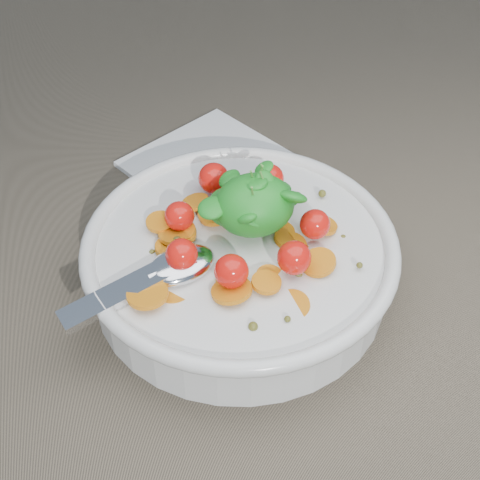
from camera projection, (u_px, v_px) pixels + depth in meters
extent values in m
plane|color=#796C56|center=(259.00, 261.00, 0.67)|extent=(6.00, 6.00, 0.00)
cylinder|color=silver|center=(240.00, 264.00, 0.63)|extent=(0.28, 0.28, 0.05)
torus|color=silver|center=(240.00, 244.00, 0.62)|extent=(0.29, 0.29, 0.02)
cylinder|color=silver|center=(240.00, 281.00, 0.65)|extent=(0.14, 0.14, 0.01)
cylinder|color=brown|center=(240.00, 264.00, 0.63)|extent=(0.25, 0.25, 0.04)
cylinder|color=orange|center=(290.00, 307.00, 0.56)|extent=(0.05, 0.05, 0.02)
cylinder|color=orange|center=(243.00, 195.00, 0.66)|extent=(0.05, 0.05, 0.01)
cylinder|color=orange|center=(232.00, 279.00, 0.58)|extent=(0.04, 0.04, 0.01)
cylinder|color=orange|center=(271.00, 279.00, 0.59)|extent=(0.03, 0.03, 0.02)
cylinder|color=orange|center=(252.00, 197.00, 0.65)|extent=(0.04, 0.04, 0.01)
cylinder|color=orange|center=(288.00, 249.00, 0.62)|extent=(0.05, 0.05, 0.02)
cylinder|color=orange|center=(319.00, 262.00, 0.59)|extent=(0.04, 0.04, 0.02)
cylinder|color=orange|center=(283.00, 278.00, 0.59)|extent=(0.04, 0.04, 0.01)
cylinder|color=orange|center=(266.00, 282.00, 0.57)|extent=(0.03, 0.03, 0.01)
cylinder|color=orange|center=(321.00, 224.00, 0.63)|extent=(0.04, 0.04, 0.02)
cylinder|color=orange|center=(160.00, 222.00, 0.62)|extent=(0.04, 0.04, 0.01)
cylinder|color=orange|center=(278.00, 235.00, 0.63)|extent=(0.04, 0.04, 0.01)
cylinder|color=orange|center=(178.00, 234.00, 0.62)|extent=(0.04, 0.04, 0.01)
cylinder|color=orange|center=(293.00, 239.00, 0.62)|extent=(0.04, 0.04, 0.01)
cylinder|color=orange|center=(255.00, 227.00, 0.64)|extent=(0.04, 0.04, 0.01)
cylinder|color=orange|center=(215.00, 213.00, 0.63)|extent=(0.05, 0.05, 0.01)
cylinder|color=orange|center=(173.00, 292.00, 0.58)|extent=(0.04, 0.04, 0.01)
cylinder|color=orange|center=(173.00, 248.00, 0.61)|extent=(0.04, 0.04, 0.01)
cylinder|color=orange|center=(232.00, 290.00, 0.57)|extent=(0.05, 0.05, 0.01)
cylinder|color=orange|center=(195.00, 202.00, 0.65)|extent=(0.03, 0.04, 0.01)
cylinder|color=orange|center=(195.00, 263.00, 0.59)|extent=(0.04, 0.04, 0.01)
cylinder|color=orange|center=(148.00, 294.00, 0.56)|extent=(0.05, 0.05, 0.01)
cylinder|color=orange|center=(181.00, 232.00, 0.62)|extent=(0.04, 0.04, 0.01)
sphere|color=brown|center=(299.00, 276.00, 0.59)|extent=(0.01, 0.01, 0.01)
sphere|color=brown|center=(152.00, 252.00, 0.61)|extent=(0.01, 0.01, 0.01)
sphere|color=brown|center=(297.00, 273.00, 0.58)|extent=(0.01, 0.01, 0.01)
sphere|color=brown|center=(170.00, 282.00, 0.58)|extent=(0.01, 0.01, 0.01)
sphere|color=brown|center=(263.00, 219.00, 0.63)|extent=(0.01, 0.01, 0.01)
sphere|color=brown|center=(156.00, 223.00, 0.64)|extent=(0.01, 0.01, 0.01)
sphere|color=brown|center=(232.00, 179.00, 0.67)|extent=(0.01, 0.01, 0.01)
sphere|color=brown|center=(223.00, 179.00, 0.68)|extent=(0.01, 0.01, 0.01)
sphere|color=brown|center=(151.00, 288.00, 0.58)|extent=(0.01, 0.01, 0.01)
sphere|color=brown|center=(175.00, 257.00, 0.60)|extent=(0.01, 0.01, 0.01)
sphere|color=brown|center=(322.00, 193.00, 0.66)|extent=(0.01, 0.01, 0.01)
sphere|color=brown|center=(360.00, 265.00, 0.59)|extent=(0.01, 0.01, 0.01)
sphere|color=brown|center=(177.00, 240.00, 0.61)|extent=(0.01, 0.01, 0.01)
sphere|color=brown|center=(253.00, 326.00, 0.54)|extent=(0.01, 0.01, 0.01)
sphere|color=brown|center=(175.00, 273.00, 0.58)|extent=(0.01, 0.01, 0.01)
sphere|color=brown|center=(287.00, 319.00, 0.55)|extent=(0.01, 0.01, 0.01)
sphere|color=brown|center=(225.00, 289.00, 0.57)|extent=(0.01, 0.01, 0.01)
sphere|color=brown|center=(343.00, 237.00, 0.62)|extent=(0.01, 0.01, 0.01)
sphere|color=red|center=(315.00, 224.00, 0.61)|extent=(0.03, 0.03, 0.03)
sphere|color=red|center=(269.00, 178.00, 0.66)|extent=(0.03, 0.03, 0.03)
sphere|color=red|center=(214.00, 178.00, 0.65)|extent=(0.03, 0.03, 0.03)
sphere|color=red|center=(179.00, 216.00, 0.62)|extent=(0.03, 0.03, 0.03)
sphere|color=red|center=(182.00, 255.00, 0.58)|extent=(0.03, 0.03, 0.03)
sphere|color=red|center=(231.00, 271.00, 0.56)|extent=(0.03, 0.03, 0.03)
sphere|color=red|center=(294.00, 258.00, 0.58)|extent=(0.03, 0.03, 0.03)
ellipsoid|color=#209024|center=(254.00, 205.00, 0.60)|extent=(0.07, 0.06, 0.05)
ellipsoid|color=#209024|center=(230.00, 207.00, 0.61)|extent=(0.04, 0.04, 0.03)
ellipsoid|color=#209024|center=(291.00, 200.00, 0.61)|extent=(0.03, 0.03, 0.02)
ellipsoid|color=#209024|center=(254.00, 195.00, 0.58)|extent=(0.03, 0.03, 0.02)
ellipsoid|color=#209024|center=(254.00, 196.00, 0.60)|extent=(0.02, 0.02, 0.01)
ellipsoid|color=#209024|center=(248.00, 194.00, 0.59)|extent=(0.03, 0.03, 0.01)
ellipsoid|color=#209024|center=(260.00, 191.00, 0.59)|extent=(0.03, 0.03, 0.02)
ellipsoid|color=#209024|center=(265.00, 182.00, 0.59)|extent=(0.02, 0.03, 0.02)
ellipsoid|color=#209024|center=(244.00, 192.00, 0.61)|extent=(0.03, 0.03, 0.02)
ellipsoid|color=#209024|center=(252.00, 218.00, 0.58)|extent=(0.03, 0.03, 0.02)
ellipsoid|color=#209024|center=(247.00, 218.00, 0.58)|extent=(0.03, 0.03, 0.02)
ellipsoid|color=#209024|center=(247.00, 194.00, 0.60)|extent=(0.03, 0.03, 0.02)
ellipsoid|color=#209024|center=(268.00, 191.00, 0.61)|extent=(0.02, 0.02, 0.01)
ellipsoid|color=#209024|center=(249.00, 190.00, 0.59)|extent=(0.03, 0.03, 0.02)
ellipsoid|color=#209024|center=(257.00, 184.00, 0.59)|extent=(0.03, 0.03, 0.01)
ellipsoid|color=#209024|center=(217.00, 207.00, 0.61)|extent=(0.02, 0.02, 0.01)
ellipsoid|color=#209024|center=(260.00, 183.00, 0.60)|extent=(0.02, 0.02, 0.02)
ellipsoid|color=#209024|center=(292.00, 197.00, 0.59)|extent=(0.03, 0.03, 0.03)
ellipsoid|color=#209024|center=(254.00, 199.00, 0.60)|extent=(0.03, 0.03, 0.01)
ellipsoid|color=#209024|center=(259.00, 192.00, 0.59)|extent=(0.03, 0.04, 0.02)
ellipsoid|color=#209024|center=(259.00, 195.00, 0.59)|extent=(0.03, 0.03, 0.02)
ellipsoid|color=#209024|center=(255.00, 185.00, 0.59)|extent=(0.03, 0.03, 0.02)
ellipsoid|color=#209024|center=(264.00, 168.00, 0.62)|extent=(0.03, 0.03, 0.02)
ellipsoid|color=#209024|center=(212.00, 208.00, 0.59)|extent=(0.04, 0.04, 0.01)
ellipsoid|color=#209024|center=(280.00, 186.00, 0.64)|extent=(0.03, 0.03, 0.02)
ellipsoid|color=#209024|center=(230.00, 179.00, 0.62)|extent=(0.03, 0.03, 0.02)
ellipsoid|color=#209024|center=(250.00, 190.00, 0.59)|extent=(0.02, 0.03, 0.01)
ellipsoid|color=#209024|center=(246.00, 205.00, 0.59)|extent=(0.02, 0.02, 0.02)
cylinder|color=#4C8C33|center=(254.00, 201.00, 0.59)|extent=(0.01, 0.02, 0.05)
cylinder|color=#4C8C33|center=(258.00, 183.00, 0.61)|extent=(0.01, 0.01, 0.05)
cylinder|color=#4C8C33|center=(255.00, 186.00, 0.60)|extent=(0.01, 0.01, 0.05)
cylinder|color=#4C8C33|center=(268.00, 194.00, 0.59)|extent=(0.01, 0.01, 0.05)
cylinder|color=#4C8C33|center=(264.00, 184.00, 0.60)|extent=(0.01, 0.00, 0.05)
ellipsoid|color=silver|center=(181.00, 265.00, 0.59)|extent=(0.07, 0.06, 0.02)
cube|color=silver|center=(129.00, 289.00, 0.57)|extent=(0.13, 0.06, 0.02)
cylinder|color=silver|center=(160.00, 273.00, 0.58)|extent=(0.03, 0.02, 0.01)
cube|color=white|center=(207.00, 161.00, 0.79)|extent=(0.21, 0.21, 0.01)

